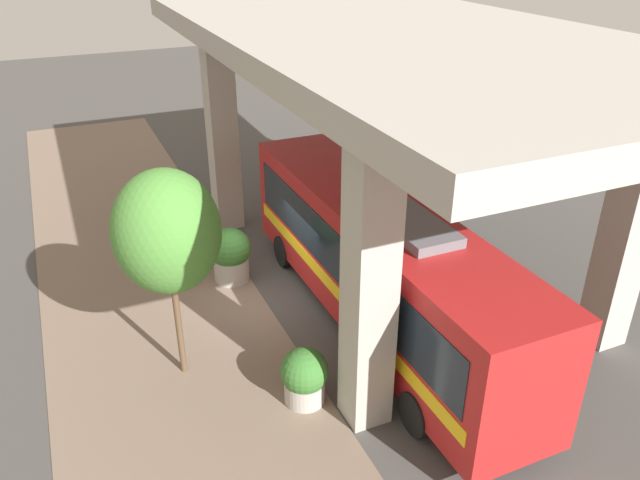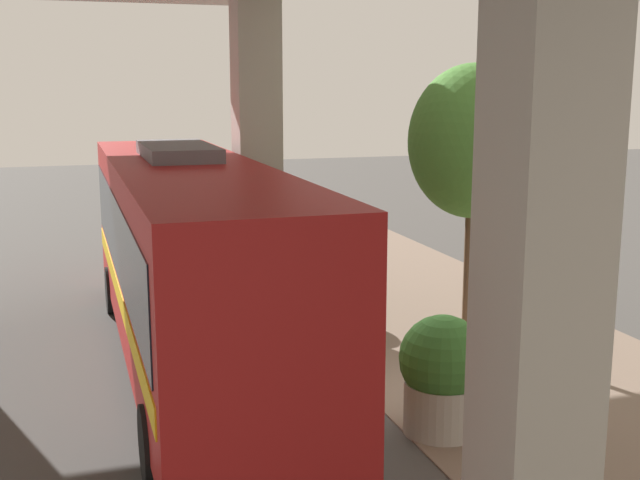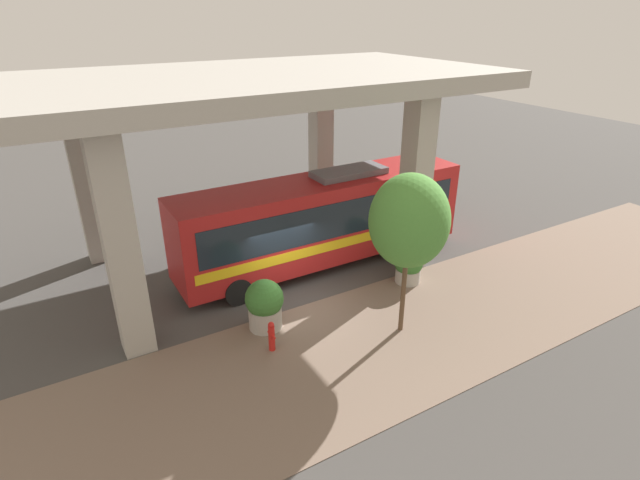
# 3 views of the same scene
# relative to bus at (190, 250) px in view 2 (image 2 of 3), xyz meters

# --- Properties ---
(ground_plane) EXTENTS (80.00, 80.00, 0.00)m
(ground_plane) POSITION_rel_bus_xyz_m (-2.40, 2.39, -2.05)
(ground_plane) COLOR #474442
(ground_plane) RESTS_ON ground
(sidewalk_strip) EXTENTS (6.00, 40.00, 0.02)m
(sidewalk_strip) POSITION_rel_bus_xyz_m (-5.40, 2.39, -2.04)
(sidewalk_strip) COLOR #7A6656
(sidewalk_strip) RESTS_ON ground
(bus) EXTENTS (2.55, 11.77, 3.79)m
(bus) POSITION_rel_bus_xyz_m (0.00, 0.00, 0.00)
(bus) COLOR #B21E1E
(bus) RESTS_ON ground
(fire_hydrant) EXTENTS (0.41, 0.20, 1.01)m
(fire_hydrant) POSITION_rel_bus_xyz_m (-4.09, 4.24, -1.54)
(fire_hydrant) COLOR red
(fire_hydrant) RESTS_ON ground
(planter_front) EXTENTS (1.24, 1.24, 1.72)m
(planter_front) POSITION_rel_bus_xyz_m (-2.91, 3.91, -1.18)
(planter_front) COLOR #ADA89E
(planter_front) RESTS_ON ground
(planter_middle) EXTENTS (1.08, 1.08, 1.41)m
(planter_middle) POSITION_rel_bus_xyz_m (-2.94, -1.97, -1.35)
(planter_middle) COLOR #ADA89E
(planter_middle) RESTS_ON ground
(street_tree_near) EXTENTS (2.38, 2.38, 5.26)m
(street_tree_near) POSITION_rel_bus_xyz_m (-5.24, 0.21, 1.77)
(street_tree_near) COLOR brown
(street_tree_near) RESTS_ON ground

